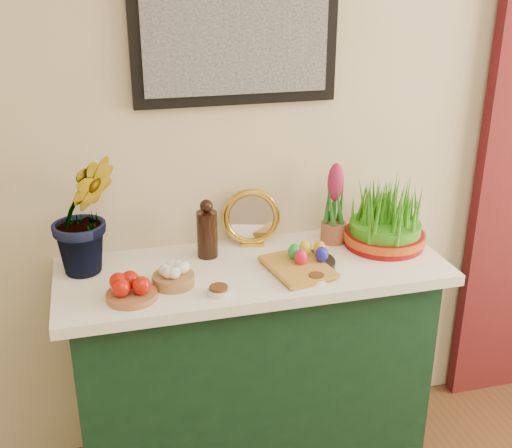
{
  "coord_description": "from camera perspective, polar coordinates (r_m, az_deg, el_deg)",
  "views": [
    {
      "loc": [
        -0.75,
        -0.02,
        1.91
      ],
      "look_at": [
        -0.22,
        1.95,
        1.07
      ],
      "focal_mm": 45.0,
      "sensor_mm": 36.0,
      "label": 1
    }
  ],
  "objects": [
    {
      "name": "apple_bowl",
      "position": [
        2.13,
        -11.03,
        -5.71
      ],
      "size": [
        0.19,
        0.19,
        0.08
      ],
      "color": "#965933",
      "rests_on": "tablecloth"
    },
    {
      "name": "wheatgrass_sabzeh",
      "position": [
        2.49,
        11.45,
        0.53
      ],
      "size": [
        0.31,
        0.31,
        0.26
      ],
      "color": "#8F0509",
      "rests_on": "tablecloth"
    },
    {
      "name": "hyacinth_pink",
      "position": [
        2.48,
        6.98,
        1.49
      ],
      "size": [
        0.1,
        0.1,
        0.32
      ],
      "color": "#955036",
      "rests_on": "tablecloth"
    },
    {
      "name": "book",
      "position": [
        2.24,
        1.54,
        -4.27
      ],
      "size": [
        0.22,
        0.29,
        0.04
      ],
      "primitive_type": "imported",
      "rotation": [
        0.0,
        0.0,
        0.17
      ],
      "color": "#BD892F",
      "rests_on": "tablecloth"
    },
    {
      "name": "spice_dish_right",
      "position": [
        2.22,
        5.38,
        -4.85
      ],
      "size": [
        0.07,
        0.07,
        0.03
      ],
      "color": "silver",
      "rests_on": "tablecloth"
    },
    {
      "name": "hyacinth_green",
      "position": [
        2.25,
        -15.16,
        2.44
      ],
      "size": [
        0.33,
        0.3,
        0.57
      ],
      "primitive_type": "imported",
      "rotation": [
        0.0,
        0.0,
        0.21
      ],
      "color": "#1F681E",
      "rests_on": "tablecloth"
    },
    {
      "name": "vinegar_cruet",
      "position": [
        2.36,
        -4.37,
        -0.68
      ],
      "size": [
        0.08,
        0.08,
        0.22
      ],
      "color": "black",
      "rests_on": "tablecloth"
    },
    {
      "name": "spice_dish_left",
      "position": [
        2.13,
        -3.34,
        -5.93
      ],
      "size": [
        0.08,
        0.08,
        0.03
      ],
      "color": "silver",
      "rests_on": "tablecloth"
    },
    {
      "name": "tablecloth",
      "position": [
        2.34,
        -0.31,
        -4.08
      ],
      "size": [
        1.4,
        0.55,
        0.04
      ],
      "primitive_type": "cube",
      "color": "white",
      "rests_on": "sideboard"
    },
    {
      "name": "sideboard",
      "position": [
        2.57,
        -0.29,
        -13.0
      ],
      "size": [
        1.3,
        0.45,
        0.85
      ],
      "primitive_type": "cube",
      "color": "#12331D",
      "rests_on": "ground"
    },
    {
      "name": "egg_plate",
      "position": [
        2.33,
        4.68,
        -2.99
      ],
      "size": [
        0.21,
        0.21,
        0.08
      ],
      "color": "black",
      "rests_on": "tablecloth"
    },
    {
      "name": "mirror",
      "position": [
        2.46,
        -0.44,
        0.55
      ],
      "size": [
        0.23,
        0.09,
        0.23
      ],
      "color": "gold",
      "rests_on": "tablecloth"
    },
    {
      "name": "garlic_basket",
      "position": [
        2.19,
        -7.36,
        -4.62
      ],
      "size": [
        0.17,
        0.17,
        0.08
      ],
      "color": "#9F7540",
      "rests_on": "tablecloth"
    }
  ]
}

